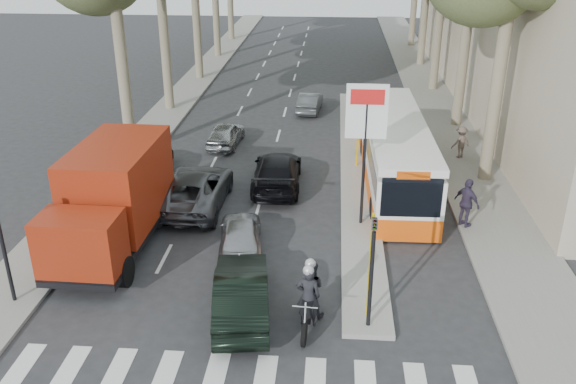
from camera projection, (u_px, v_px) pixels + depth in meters
name	position (u px, v px, depth m)	size (l,w,h in m)	color
ground	(262.00, 295.00, 19.27)	(120.00, 120.00, 0.00)	#28282B
sidewalk_right	(430.00, 93.00, 41.38)	(3.20, 70.00, 0.12)	gray
median_left	(199.00, 78.00, 45.26)	(2.40, 64.00, 0.12)	gray
traffic_island	(356.00, 167.00, 29.01)	(1.50, 26.00, 0.16)	gray
billboard	(365.00, 135.00, 22.07)	(1.50, 12.10, 5.60)	yellow
traffic_light_island	(373.00, 255.00, 16.66)	(0.16, 0.41, 3.60)	black
traffic_light_left	(0.00, 232.00, 17.87)	(0.16, 0.41, 3.60)	black
silver_hatchback	(240.00, 235.00, 21.63)	(1.49, 3.72, 1.27)	#999AA0
dark_hatchback	(241.00, 292.00, 18.09)	(1.57, 4.49, 1.48)	black
queue_car_a	(195.00, 189.00, 24.98)	(2.50, 5.41, 1.50)	#505258
queue_car_b	(277.00, 172.00, 26.74)	(2.05, 5.05, 1.47)	black
queue_car_c	(226.00, 134.00, 31.74)	(1.46, 3.63, 1.24)	#989CA0
queue_car_d	(310.00, 102.00, 37.38)	(1.24, 3.56, 1.17)	#4F5357
queue_car_e	(151.00, 161.00, 28.27)	(1.68, 4.14, 1.20)	black
red_truck	(113.00, 198.00, 21.38)	(2.77, 6.90, 3.65)	black
city_bus	(394.00, 151.00, 26.74)	(2.69, 11.31, 2.97)	#F0550D
motorcycle	(309.00, 294.00, 17.65)	(0.90, 2.42, 2.06)	black
pedestrian_near	(467.00, 203.00, 22.97)	(1.13, 0.55, 1.93)	#3D324B
pedestrian_far	(461.00, 142.00, 29.75)	(1.02, 0.45, 1.59)	brown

